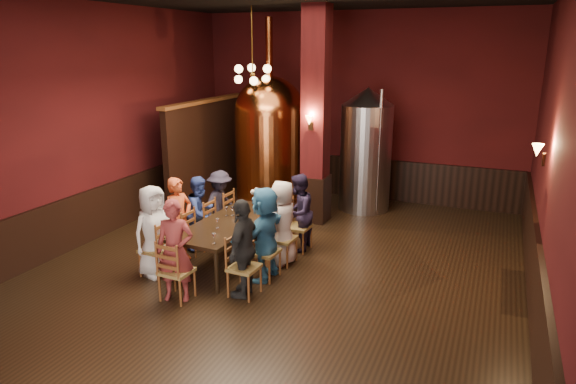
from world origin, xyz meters
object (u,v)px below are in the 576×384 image
at_px(person_1, 179,220).
at_px(person_2, 201,212).
at_px(person_0, 154,231).
at_px(rose_vase, 256,194).
at_px(dining_table, 230,225).
at_px(copper_kettle, 270,140).
at_px(steel_vessel, 366,150).

distance_m(person_1, person_2, 0.66).
relative_size(person_0, rose_vase, 4.35).
height_order(person_1, person_2, person_1).
relative_size(dining_table, person_0, 1.59).
xyz_separation_m(dining_table, copper_kettle, (-0.78, 3.39, 0.88)).
xyz_separation_m(copper_kettle, steel_vessel, (2.17, 0.52, -0.16)).
bearing_deg(person_2, copper_kettle, 3.92).
bearing_deg(rose_vase, person_1, -125.38).
relative_size(dining_table, copper_kettle, 0.57).
relative_size(dining_table, person_1, 1.61).
xyz_separation_m(person_1, rose_vase, (0.89, 1.25, 0.22)).
distance_m(steel_vessel, rose_vase, 3.27).
height_order(person_1, steel_vessel, steel_vessel).
height_order(steel_vessel, rose_vase, steel_vessel).
xyz_separation_m(steel_vessel, rose_vase, (-1.37, -2.94, -0.42)).
xyz_separation_m(dining_table, person_2, (-0.83, 0.37, 0.01)).
bearing_deg(copper_kettle, rose_vase, -71.68).
height_order(person_2, copper_kettle, copper_kettle).
distance_m(copper_kettle, steel_vessel, 2.24).
xyz_separation_m(person_0, person_2, (0.06, 1.33, -0.08)).
relative_size(dining_table, rose_vase, 6.89).
xyz_separation_m(person_0, rose_vase, (0.92, 1.92, 0.21)).
bearing_deg(steel_vessel, dining_table, -109.61).
relative_size(copper_kettle, rose_vase, 12.12).
height_order(dining_table, steel_vessel, steel_vessel).
xyz_separation_m(person_2, copper_kettle, (0.06, 3.02, 0.87)).
height_order(person_2, steel_vessel, steel_vessel).
bearing_deg(rose_vase, person_2, -145.30).
height_order(person_2, rose_vase, person_2).
height_order(dining_table, person_0, person_0).
xyz_separation_m(copper_kettle, rose_vase, (0.80, -2.42, -0.59)).
height_order(person_0, copper_kettle, copper_kettle).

